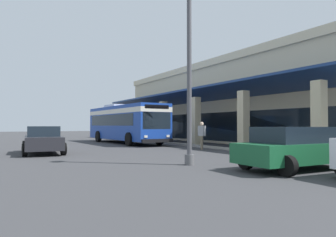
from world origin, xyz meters
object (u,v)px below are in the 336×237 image
at_px(potted_palm, 141,133).
at_px(lot_light_pole, 189,69).
at_px(parked_sedan_green, 296,148).
at_px(parked_sedan_charcoal, 43,139).
at_px(pedestrian, 202,134).
at_px(transit_bus, 125,121).

relative_size(potted_palm, lot_light_pole, 0.37).
bearing_deg(parked_sedan_green, parked_sedan_charcoal, -149.17).
relative_size(pedestrian, potted_palm, 0.68).
xyz_separation_m(transit_bus, pedestrian, (9.03, 1.50, -0.87)).
xyz_separation_m(transit_bus, potted_palm, (-5.76, 4.20, -1.13)).
bearing_deg(potted_palm, parked_sedan_green, -12.34).
bearing_deg(parked_sedan_green, pedestrian, 164.41).
relative_size(transit_bus, pedestrian, 6.52).
xyz_separation_m(parked_sedan_green, lot_light_pole, (-2.90, -2.44, 2.93)).
bearing_deg(lot_light_pole, potted_palm, 159.83).
xyz_separation_m(pedestrian, lot_light_pole, (5.91, -4.90, 2.70)).
distance_m(pedestrian, lot_light_pole, 8.13).
distance_m(transit_bus, parked_sedan_charcoal, 10.23).
bearing_deg(parked_sedan_charcoal, pedestrian, 76.44).
relative_size(transit_bus, parked_sedan_green, 2.52).
relative_size(parked_sedan_green, pedestrian, 2.59).
distance_m(transit_bus, potted_palm, 7.22).
height_order(transit_bus, parked_sedan_green, transit_bus).
distance_m(pedestrian, potted_palm, 15.04).
distance_m(parked_sedan_green, lot_light_pole, 4.79).
bearing_deg(parked_sedan_charcoal, transit_bus, 132.40).
bearing_deg(transit_bus, parked_sedan_charcoal, -47.60).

